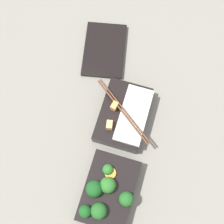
% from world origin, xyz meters
% --- Properties ---
extents(ground_plane, '(3.00, 3.00, 0.00)m').
position_xyz_m(ground_plane, '(0.00, 0.00, 0.00)').
color(ground_plane, gray).
extents(bento_tray_vegetable, '(0.18, 0.13, 0.07)m').
position_xyz_m(bento_tray_vegetable, '(-0.12, 0.01, 0.03)').
color(bento_tray_vegetable, black).
rests_on(bento_tray_vegetable, ground_plane).
extents(bento_tray_rice, '(0.18, 0.18, 0.06)m').
position_xyz_m(bento_tray_rice, '(0.09, 0.03, 0.02)').
color(bento_tray_rice, black).
rests_on(bento_tray_rice, ground_plane).
extents(bento_lid, '(0.20, 0.15, 0.01)m').
position_xyz_m(bento_lid, '(0.27, 0.14, 0.01)').
color(bento_lid, black).
rests_on(bento_lid, ground_plane).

